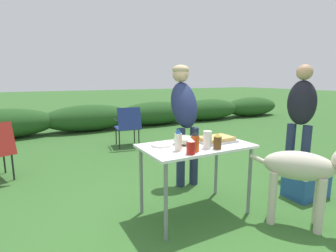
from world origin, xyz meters
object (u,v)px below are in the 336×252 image
mixing_bowl (184,140)px  hot_sauce_bottle (195,142)px  dog (305,171)px  camp_chair_green_behind_table (128,125)px  mayo_bottle (178,140)px  standing_person_in_olive_jacket (301,112)px  folding_table (196,152)px  standing_person_in_red_jacket (184,110)px  beer_bottle (218,141)px  cooler_box (306,183)px  food_tray (216,140)px  paper_cup_stack (207,140)px  plate_stack (161,145)px  ketchup_bottle (191,146)px

mixing_bowl → hot_sauce_bottle: 0.28m
dog → camp_chair_green_behind_table: camp_chair_green_behind_table is taller
camp_chair_green_behind_table → mayo_bottle: bearing=-93.1°
mayo_bottle → hot_sauce_bottle: size_ratio=1.10×
mixing_bowl → standing_person_in_olive_jacket: 1.97m
folding_table → standing_person_in_red_jacket: 0.91m
beer_bottle → cooler_box: size_ratio=0.31×
mixing_bowl → standing_person_in_red_jacket: size_ratio=0.14×
beer_bottle → cooler_box: (1.31, -0.08, -0.64)m
food_tray → folding_table: bearing=179.8°
standing_person_in_red_jacket → cooler_box: standing_person_in_red_jacket is taller
hot_sauce_bottle → paper_cup_stack: bearing=12.7°
standing_person_in_olive_jacket → dog: size_ratio=1.92×
mixing_bowl → cooler_box: 1.66m
mayo_bottle → beer_bottle: size_ratio=1.37×
hot_sauce_bottle → standing_person_in_olive_jacket: bearing=10.3°
plate_stack → ketchup_bottle: ketchup_bottle is taller
paper_cup_stack → dog: 0.95m
folding_table → ketchup_bottle: ketchup_bottle is taller
food_tray → dog: bearing=-52.8°
folding_table → mixing_bowl: size_ratio=5.04×
ketchup_bottle → mixing_bowl: bearing=68.0°
paper_cup_stack → cooler_box: bearing=-6.1°
plate_stack → cooler_box: size_ratio=0.42×
plate_stack → cooler_box: bearing=-14.2°
plate_stack → paper_cup_stack: 0.46m
food_tray → hot_sauce_bottle: size_ratio=2.04×
camp_chair_green_behind_table → ketchup_bottle: bearing=-91.8°
food_tray → standing_person_in_olive_jacket: bearing=6.0°
folding_table → dog: bearing=-41.4°
mixing_bowl → standing_person_in_olive_jacket: bearing=2.8°
folding_table → paper_cup_stack: (0.02, -0.16, 0.16)m
standing_person_in_olive_jacket → camp_chair_green_behind_table: standing_person_in_olive_jacket is taller
mixing_bowl → mayo_bottle: size_ratio=1.04×
mayo_bottle → folding_table: bearing=20.3°
plate_stack → camp_chair_green_behind_table: 2.86m
paper_cup_stack → hot_sauce_bottle: hot_sauce_bottle is taller
cooler_box → dog: bearing=-147.1°
plate_stack → ketchup_bottle: size_ratio=1.43×
mixing_bowl → dog: mixing_bowl is taller
camp_chair_green_behind_table → plate_stack: bearing=-95.1°
food_tray → standing_person_in_red_jacket: (0.09, 0.78, 0.22)m
folding_table → mixing_bowl: 0.17m
hot_sauce_bottle → camp_chair_green_behind_table: hot_sauce_bottle is taller
food_tray → paper_cup_stack: (-0.23, -0.16, 0.06)m
mayo_bottle → mixing_bowl: bearing=45.3°
paper_cup_stack → beer_bottle: (0.07, -0.07, -0.01)m
hot_sauce_bottle → standing_person_in_olive_jacket: (2.02, 0.37, 0.12)m
food_tray → cooler_box: size_ratio=0.79×
dog → cooler_box: 0.82m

